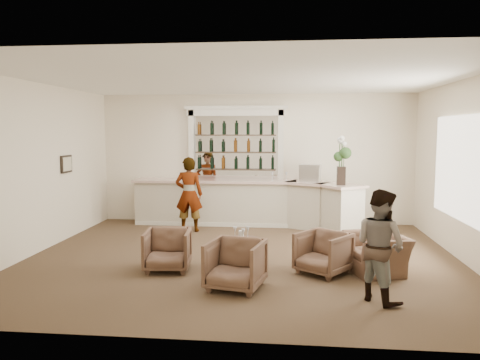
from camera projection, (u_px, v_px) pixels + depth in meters
name	position (u px, v px, depth m)	size (l,w,h in m)	color
ground	(242.00, 258.00, 8.75)	(8.00, 8.00, 0.00)	brown
room_shell	(254.00, 132.00, 9.19)	(8.04, 7.02, 3.32)	#F5E7CB
bar_counter	(247.00, 203.00, 11.67)	(5.72, 1.80, 1.14)	beige
back_bar_alcove	(236.00, 144.00, 11.96)	(2.64, 0.25, 3.00)	white
cocktail_table	(242.00, 253.00, 8.11)	(0.69, 0.69, 0.50)	#45291E
sommelier	(189.00, 194.00, 11.00)	(0.64, 0.42, 1.76)	gray
guest	(380.00, 245.00, 6.48)	(0.76, 0.60, 1.57)	gray
armchair_left	(168.00, 250.00, 7.95)	(0.75, 0.77, 0.70)	brown
armchair_center	(235.00, 265.00, 7.01)	(0.79, 0.82, 0.74)	brown
armchair_right	(323.00, 253.00, 7.76)	(0.75, 0.77, 0.70)	brown
armchair_far	(377.00, 253.00, 7.84)	(0.98, 0.86, 0.64)	brown
espresso_machine	(310.00, 173.00, 11.39)	(0.48, 0.40, 0.42)	silver
flower_vase	(341.00, 158.00, 10.63)	(0.29, 0.29, 1.10)	black
wine_glass_bar_left	(272.00, 176.00, 11.59)	(0.07, 0.07, 0.21)	white
wine_glass_bar_right	(286.00, 176.00, 11.59)	(0.07, 0.07, 0.21)	white
wine_glass_tbl_a	(235.00, 233.00, 8.12)	(0.07, 0.07, 0.21)	white
wine_glass_tbl_b	(248.00, 232.00, 8.15)	(0.07, 0.07, 0.21)	white
wine_glass_tbl_c	(243.00, 235.00, 7.94)	(0.07, 0.07, 0.21)	white
napkin_holder	(241.00, 234.00, 8.22)	(0.08, 0.08, 0.12)	white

